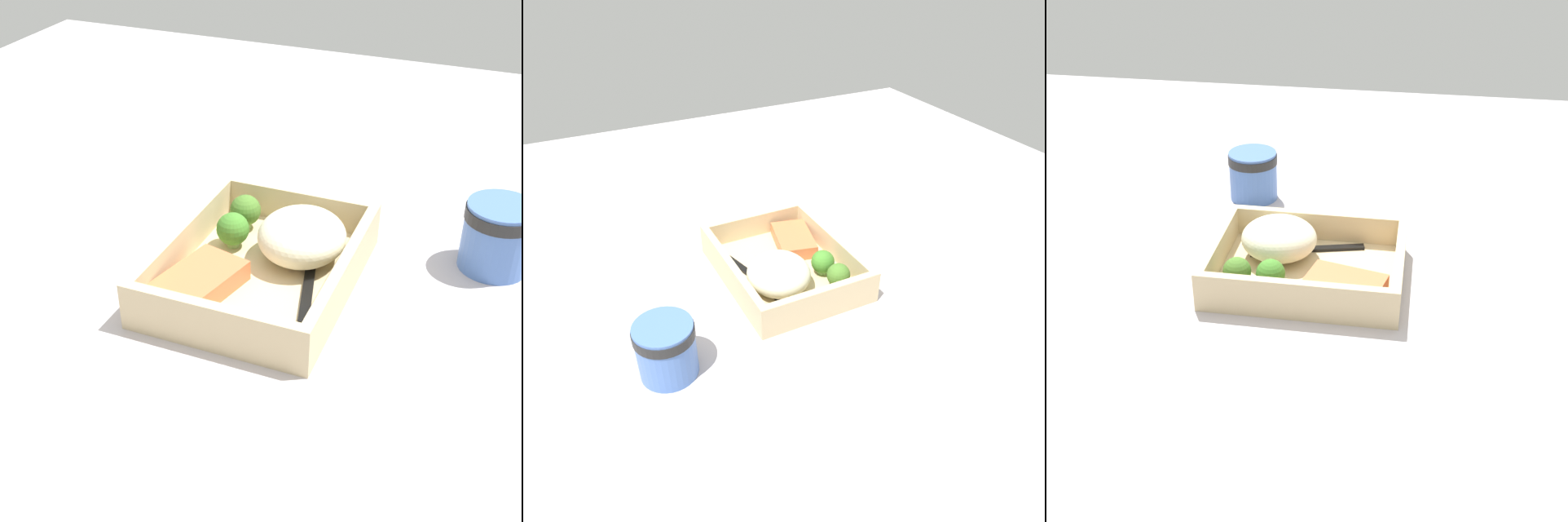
% 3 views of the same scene
% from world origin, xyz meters
% --- Properties ---
extents(ground_plane, '(1.60, 1.60, 0.02)m').
position_xyz_m(ground_plane, '(0.00, 0.00, -0.01)').
color(ground_plane, '#B5AEB3').
extents(takeout_tray, '(0.25, 0.19, 0.01)m').
position_xyz_m(takeout_tray, '(0.00, 0.00, 0.01)').
color(takeout_tray, '#CDB588').
rests_on(takeout_tray, ground_plane).
extents(tray_rim, '(0.25, 0.19, 0.04)m').
position_xyz_m(tray_rim, '(0.00, 0.00, 0.03)').
color(tray_rim, '#CDB588').
rests_on(tray_rim, takeout_tray).
extents(salmon_fillet, '(0.11, 0.08, 0.02)m').
position_xyz_m(salmon_fillet, '(-0.05, 0.05, 0.02)').
color(salmon_fillet, '#DD6E41').
rests_on(salmon_fillet, takeout_tray).
extents(mashed_potatoes, '(0.10, 0.10, 0.06)m').
position_xyz_m(mashed_potatoes, '(0.04, -0.03, 0.04)').
color(mashed_potatoes, beige).
rests_on(mashed_potatoes, takeout_tray).
extents(broccoli_floret_1, '(0.04, 0.04, 0.04)m').
position_xyz_m(broccoli_floret_1, '(0.04, 0.05, 0.03)').
color(broccoli_floret_1, '#7DAD62').
rests_on(broccoli_floret_1, takeout_tray).
extents(broccoli_floret_2, '(0.04, 0.04, 0.04)m').
position_xyz_m(broccoli_floret_2, '(0.08, 0.05, 0.03)').
color(broccoli_floret_2, '#89AB5F').
rests_on(broccoli_floret_2, takeout_tray).
extents(fork, '(0.16, 0.06, 0.00)m').
position_xyz_m(fork, '(0.02, -0.05, 0.01)').
color(fork, black).
rests_on(fork, takeout_tray).
extents(paper_cup, '(0.08, 0.08, 0.08)m').
position_xyz_m(paper_cup, '(0.12, -0.23, 0.04)').
color(paper_cup, '#486DB6').
rests_on(paper_cup, ground_plane).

